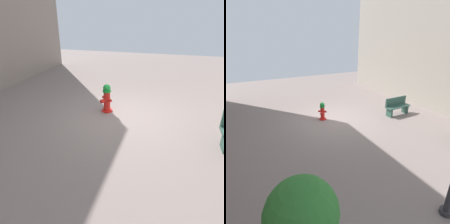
% 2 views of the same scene
% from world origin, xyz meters
% --- Properties ---
extents(ground_plane, '(23.40, 23.40, 0.00)m').
position_xyz_m(ground_plane, '(0.00, 0.00, 0.00)').
color(ground_plane, gray).
extents(fire_hydrant, '(0.39, 0.40, 0.92)m').
position_xyz_m(fire_hydrant, '(0.59, -0.23, 0.46)').
color(fire_hydrant, red).
rests_on(fire_hydrant, ground_plane).
extents(bench_near, '(1.44, 0.47, 0.95)m').
position_xyz_m(bench_near, '(-3.28, 1.01, 0.48)').
color(bench_near, '#33594C').
rests_on(bench_near, ground_plane).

